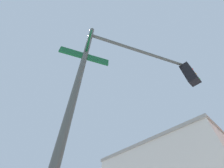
% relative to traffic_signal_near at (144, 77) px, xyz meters
% --- Properties ---
extents(traffic_signal_near, '(1.94, 3.64, 5.94)m').
position_rel_traffic_signal_near_xyz_m(traffic_signal_near, '(0.00, 0.00, 0.00)').
color(traffic_signal_near, '#474C47').
rests_on(traffic_signal_near, ground_plane).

